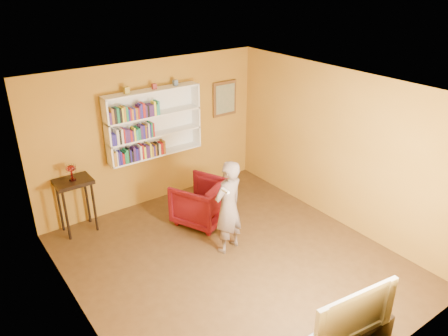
% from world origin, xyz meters
% --- Properties ---
extents(room_shell, '(5.30, 5.80, 2.88)m').
position_xyz_m(room_shell, '(0.00, 0.00, 1.02)').
color(room_shell, '#452E16').
rests_on(room_shell, ground).
extents(bookshelf, '(1.80, 0.29, 1.23)m').
position_xyz_m(bookshelf, '(0.00, 2.41, 1.59)').
color(bookshelf, white).
rests_on(bookshelf, room_shell).
extents(books_row_lower, '(1.00, 0.19, 0.27)m').
position_xyz_m(books_row_lower, '(-0.37, 2.30, 1.13)').
color(books_row_lower, '#B67C24').
rests_on(books_row_lower, bookshelf).
extents(books_row_middle, '(0.80, 0.19, 0.27)m').
position_xyz_m(books_row_middle, '(-0.45, 2.30, 1.51)').
color(books_row_middle, '#281F91').
rests_on(books_row_middle, bookshelf).
extents(books_row_upper, '(0.93, 0.18, 0.26)m').
position_xyz_m(books_row_upper, '(-0.40, 2.30, 1.89)').
color(books_row_upper, '#3F2062').
rests_on(books_row_upper, bookshelf).
extents(ornament_left, '(0.09, 0.09, 0.12)m').
position_xyz_m(ornament_left, '(-0.46, 2.35, 2.27)').
color(ornament_left, '#A28D2E').
rests_on(ornament_left, bookshelf).
extents(ornament_centre, '(0.07, 0.07, 0.10)m').
position_xyz_m(ornament_centre, '(0.05, 2.35, 2.26)').
color(ornament_centre, maroon).
rests_on(ornament_centre, bookshelf).
extents(ornament_right, '(0.07, 0.07, 0.10)m').
position_xyz_m(ornament_right, '(0.48, 2.35, 2.26)').
color(ornament_right, slate).
rests_on(ornament_right, bookshelf).
extents(framed_painting, '(0.55, 0.05, 0.70)m').
position_xyz_m(framed_painting, '(1.65, 2.46, 1.75)').
color(framed_painting, brown).
rests_on(framed_painting, room_shell).
extents(console_table, '(0.59, 0.45, 0.97)m').
position_xyz_m(console_table, '(-1.60, 2.25, 0.80)').
color(console_table, black).
rests_on(console_table, ground).
extents(ruby_lustre, '(0.16, 0.16, 0.26)m').
position_xyz_m(ruby_lustre, '(-1.60, 2.25, 1.16)').
color(ruby_lustre, maroon).
rests_on(ruby_lustre, console_table).
extents(armchair, '(1.12, 1.14, 0.79)m').
position_xyz_m(armchair, '(0.27, 1.25, 0.39)').
color(armchair, '#4A050F').
rests_on(armchair, ground).
extents(person, '(0.63, 0.49, 1.55)m').
position_xyz_m(person, '(0.15, 0.31, 0.77)').
color(person, brown).
rests_on(person, ground).
extents(game_remote, '(0.04, 0.15, 0.04)m').
position_xyz_m(game_remote, '(-0.13, -0.00, 1.28)').
color(game_remote, silver).
rests_on(game_remote, person).
extents(television, '(1.11, 0.28, 0.63)m').
position_xyz_m(television, '(-0.12, -2.25, 0.78)').
color(television, black).
rests_on(television, tv_cabinet).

